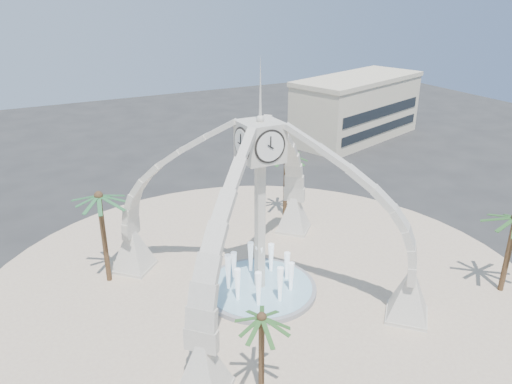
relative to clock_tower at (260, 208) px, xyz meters
name	(u,v)px	position (x,y,z in m)	size (l,w,h in m)	color
ground	(260,291)	(0.00, 0.00, -6.49)	(140.00, 140.00, 0.00)	#282828
plaza	(260,291)	(0.00, 0.00, -6.46)	(40.00, 40.00, 0.06)	beige
clock_tower	(260,208)	(0.00, 0.00, 0.00)	(17.94, 17.94, 16.30)	beige
fountain	(260,288)	(0.00, 0.00, -6.20)	(8.00, 8.00, 3.62)	gray
building_ne	(357,108)	(30.00, 28.00, -2.18)	(21.87, 14.17, 8.60)	beige
palm_west	(99,197)	(-9.15, 6.29, 0.16)	(5.02, 5.02, 7.50)	brown
palm_north	(286,153)	(7.94, 10.05, -0.36)	(5.12, 5.12, 6.97)	brown
palm_south	(262,318)	(-4.37, -8.48, -1.70)	(4.12, 4.12, 5.48)	brown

